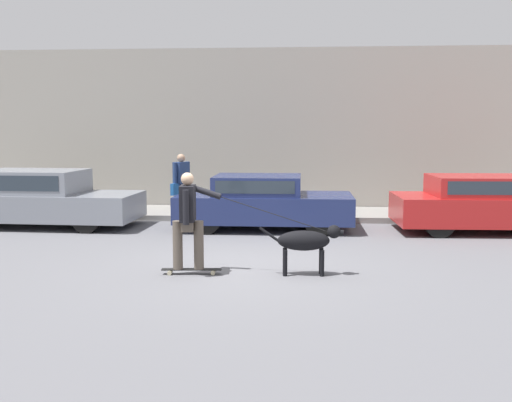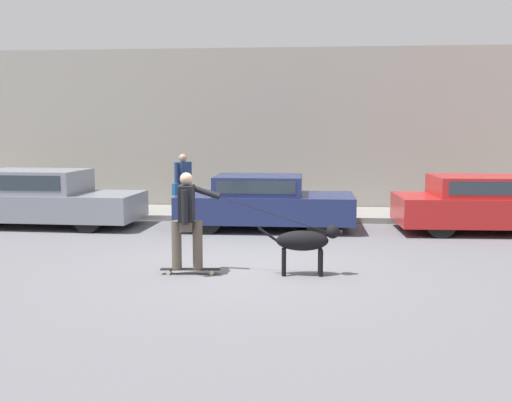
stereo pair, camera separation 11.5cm
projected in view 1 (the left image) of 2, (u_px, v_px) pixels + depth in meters
ground_plane at (239, 268)px, 9.86m from camera, size 36.00×36.00×0.00m
back_wall at (265, 130)px, 16.74m from camera, size 32.00×0.30×4.50m
sidewalk_curb at (262, 213)px, 15.77m from camera, size 30.00×2.14×0.14m
parked_car_0 at (39, 199)px, 14.04m from camera, size 4.62×1.96×1.33m
parked_car_1 at (263, 203)px, 13.65m from camera, size 3.97×1.81×1.23m
parked_car_2 at (488, 204)px, 13.27m from camera, size 4.19×1.91×1.26m
dog at (306, 241)px, 9.32m from camera, size 1.32×0.35×0.79m
skateboarder at (189, 217)px, 9.32m from camera, size 2.70×0.63×1.61m
pedestrian_with_bag at (181, 181)px, 15.27m from camera, size 0.41×0.70×1.51m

